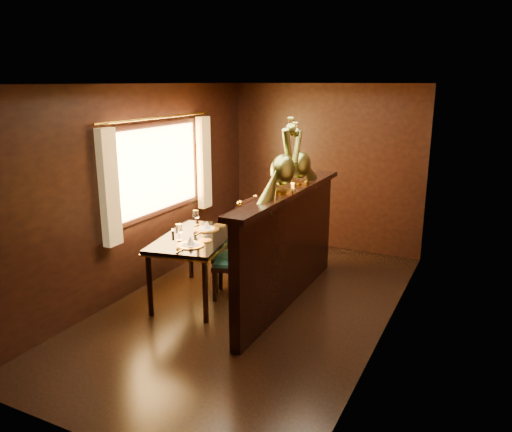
{
  "coord_description": "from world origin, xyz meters",
  "views": [
    {
      "loc": [
        2.39,
        -4.73,
        2.52
      ],
      "look_at": [
        -0.11,
        0.33,
        1.0
      ],
      "focal_mm": 35.0,
      "sensor_mm": 36.0,
      "label": 1
    }
  ],
  "objects_px": {
    "chair_right": "(240,248)",
    "peacock_left": "(283,156)",
    "chair_left": "(243,244)",
    "dining_table": "(196,242)",
    "peacock_right": "(301,153)"
  },
  "relations": [
    {
      "from": "peacock_left",
      "to": "peacock_right",
      "type": "height_order",
      "value": "peacock_left"
    },
    {
      "from": "chair_right",
      "to": "peacock_left",
      "type": "relative_size",
      "value": 1.47
    },
    {
      "from": "dining_table",
      "to": "peacock_left",
      "type": "xyz_separation_m",
      "value": [
        1.03,
        0.15,
        1.06
      ]
    },
    {
      "from": "chair_left",
      "to": "dining_table",
      "type": "bearing_deg",
      "value": -136.15
    },
    {
      "from": "chair_right",
      "to": "peacock_right",
      "type": "xyz_separation_m",
      "value": [
        0.58,
        0.41,
        1.12
      ]
    },
    {
      "from": "peacock_right",
      "to": "chair_right",
      "type": "bearing_deg",
      "value": -144.83
    },
    {
      "from": "dining_table",
      "to": "chair_left",
      "type": "height_order",
      "value": "chair_left"
    },
    {
      "from": "chair_left",
      "to": "peacock_right",
      "type": "xyz_separation_m",
      "value": [
        0.6,
        0.3,
        1.09
      ]
    },
    {
      "from": "peacock_left",
      "to": "chair_left",
      "type": "bearing_deg",
      "value": 160.8
    },
    {
      "from": "chair_left",
      "to": "peacock_right",
      "type": "bearing_deg",
      "value": 30.5
    },
    {
      "from": "dining_table",
      "to": "chair_left",
      "type": "relative_size",
      "value": 1.18
    },
    {
      "from": "dining_table",
      "to": "chair_left",
      "type": "xyz_separation_m",
      "value": [
        0.43,
        0.36,
        -0.07
      ]
    },
    {
      "from": "dining_table",
      "to": "peacock_right",
      "type": "relative_size",
      "value": 1.95
    },
    {
      "from": "dining_table",
      "to": "chair_right",
      "type": "bearing_deg",
      "value": 18.45
    },
    {
      "from": "peacock_left",
      "to": "peacock_right",
      "type": "distance_m",
      "value": 0.51
    }
  ]
}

